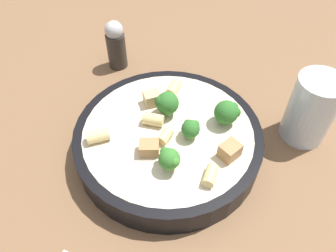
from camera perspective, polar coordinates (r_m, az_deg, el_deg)
name	(u,v)px	position (r m, az deg, el deg)	size (l,w,h in m)	color
ground_plane	(168,149)	(0.47, 0.00, -4.04)	(2.00, 2.00, 0.00)	brown
pasta_bowl	(168,139)	(0.45, 0.00, -2.26)	(0.25, 0.25, 0.04)	black
broccoli_floret_0	(169,159)	(0.39, 0.24, -5.72)	(0.03, 0.03, 0.03)	#9EC175
broccoli_floret_1	(167,103)	(0.45, -0.23, 4.03)	(0.03, 0.03, 0.04)	#84AD60
broccoli_floret_2	(227,112)	(0.44, 10.31, 2.38)	(0.03, 0.03, 0.04)	#84AD60
broccoli_floret_3	(191,128)	(0.42, 3.96, -0.42)	(0.03, 0.03, 0.03)	#84AD60
rigatoni_0	(210,175)	(0.39, 7.38, -8.54)	(0.01, 0.01, 0.03)	#E0C67F
rigatoni_1	(165,136)	(0.42, -0.47, -1.79)	(0.01, 0.01, 0.02)	#E0C67F
rigatoni_2	(174,88)	(0.49, 0.98, 6.59)	(0.02, 0.02, 0.03)	#E0C67F
rigatoni_3	(153,120)	(0.44, -2.64, 1.09)	(0.02, 0.02, 0.03)	#E0C67F
rigatoni_4	(98,136)	(0.43, -12.11, -1.71)	(0.02, 0.02, 0.03)	#E0C67F
chicken_chunk_0	(149,148)	(0.41, -3.29, -3.84)	(0.02, 0.02, 0.02)	#A87A4C
chicken_chunk_1	(152,98)	(0.47, -2.80, 4.85)	(0.02, 0.02, 0.02)	tan
chicken_chunk_2	(230,151)	(0.41, 10.72, -4.25)	(0.02, 0.02, 0.02)	#A87A4C
drinking_glass	(310,113)	(0.50, 23.44, 2.12)	(0.06, 0.06, 0.10)	silver
pepper_shaker	(116,45)	(0.59, -9.06, 13.84)	(0.03, 0.03, 0.09)	#332D28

